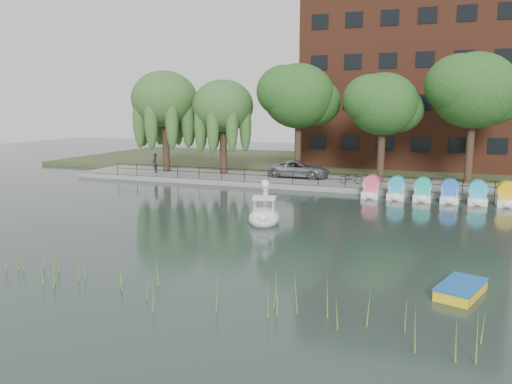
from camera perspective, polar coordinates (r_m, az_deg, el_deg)
The scene contains 18 objects.
ground_plane at distance 26.09m, azimuth -4.16°, elevation -4.14°, with size 120.00×120.00×0.00m, color #33443F.
promenade at distance 40.84m, azimuth 5.32°, elevation 1.19°, with size 40.00×6.00×0.40m, color gray.
kerb at distance 38.04m, azimuth 4.13°, elevation 0.57°, with size 40.00×0.25×0.40m, color gray.
land_strip at distance 54.36m, azimuth 9.28°, elevation 3.22°, with size 60.00×22.00×0.36m, color #47512D.
railing at distance 38.09m, azimuth 4.24°, elevation 2.02°, with size 32.00×0.05×1.00m.
apartment_building at distance 53.13m, azimuth 17.15°, elevation 12.69°, with size 20.00×10.07×18.00m.
willow_left at distance 46.03m, azimuth -10.42°, elevation 10.37°, with size 5.88×5.88×9.01m.
willow_mid at distance 43.90m, azimuth -3.80°, elevation 9.73°, with size 5.32×5.32×8.15m.
broadleaf_center at distance 42.59m, azimuth 4.88°, elevation 10.81°, with size 6.00×6.00×9.25m.
broadleaf_right at distance 40.72m, azimuth 14.32°, elevation 9.65°, with size 5.40×5.40×8.32m.
broadleaf_far at distance 41.50m, azimuth 23.65°, elevation 10.53°, with size 6.30×6.30×9.71m.
minivan at distance 41.64m, azimuth 4.93°, elevation 2.76°, with size 5.82×2.68×1.62m, color gray.
bicycle at distance 38.95m, azimuth 10.81°, elevation 1.68°, with size 1.72×0.60×1.00m, color gray.
pedestrian at distance 45.48m, azimuth -11.48°, elevation 3.42°, with size 0.71×0.48×1.98m, color black.
swan_boat at distance 27.04m, azimuth 0.95°, elevation -2.55°, with size 2.34×3.02×2.26m.
pedal_boat_row at distance 35.43m, azimuth 19.87°, elevation -0.00°, with size 9.65×1.70×1.40m.
yellow_rowboat at distance 18.35m, azimuth 22.38°, elevation -10.21°, with size 1.82×2.52×0.42m.
reed_bank at distance 16.99m, azimuth -11.67°, elevation -9.90°, with size 24.00×2.40×1.20m.
Camera 1 is at (10.72, -22.94, 6.26)m, focal length 35.00 mm.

